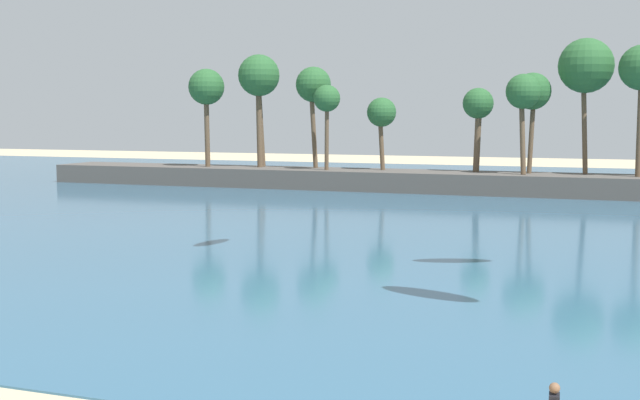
{
  "coord_description": "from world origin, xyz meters",
  "views": [
    {
      "loc": [
        9.28,
        -6.35,
        6.73
      ],
      "look_at": [
        1.79,
        13.69,
        4.57
      ],
      "focal_mm": 47.28,
      "sensor_mm": 36.0,
      "label": 1
    }
  ],
  "objects": [
    {
      "name": "palm_headland",
      "position": [
        -0.57,
        66.35,
        4.49
      ],
      "size": [
        89.69,
        6.65,
        13.23
      ],
      "color": "#514C47",
      "rests_on": "ground"
    },
    {
      "name": "sea",
      "position": [
        0.0,
        58.0,
        0.03
      ],
      "size": [
        220.0,
        96.21,
        0.06
      ],
      "primitive_type": "cube",
      "color": "#33607F",
      "rests_on": "ground"
    }
  ]
}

